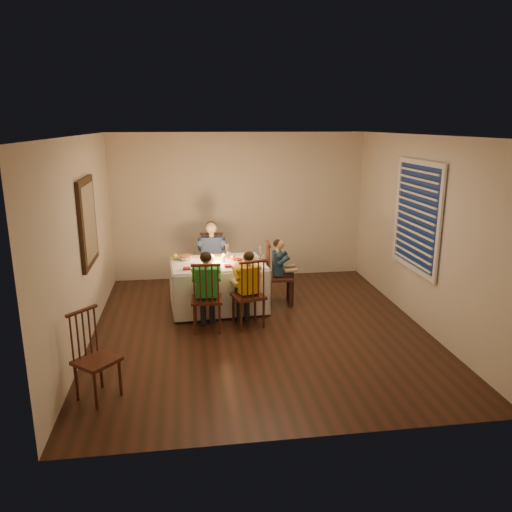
{
  "coord_description": "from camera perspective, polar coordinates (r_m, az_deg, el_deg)",
  "views": [
    {
      "loc": [
        -0.95,
        -6.32,
        2.75
      ],
      "look_at": [
        -0.03,
        0.15,
        1.0
      ],
      "focal_mm": 35.0,
      "sensor_mm": 36.0,
      "label": 1
    }
  ],
  "objects": [
    {
      "name": "adult",
      "position": [
        8.4,
        -4.97,
        -4.21
      ],
      "size": [
        0.46,
        0.42,
        1.21
      ],
      "primitive_type": null,
      "rotation": [
        0.0,
        0.0,
        -0.06
      ],
      "color": "navy",
      "rests_on": "ground"
    },
    {
      "name": "child_yellow",
      "position": [
        7.06,
        -0.88,
        -7.96
      ],
      "size": [
        0.43,
        0.41,
        1.08
      ],
      "primitive_type": null,
      "rotation": [
        0.0,
        0.0,
        3.39
      ],
      "color": "gold",
      "rests_on": "ground"
    },
    {
      "name": "chair_end",
      "position": [
        7.88,
        2.64,
        -5.49
      ],
      "size": [
        0.42,
        0.43,
        1.0
      ],
      "primitive_type": null,
      "rotation": [
        0.0,
        0.0,
        1.5
      ],
      "color": "#32180D",
      "rests_on": "ground"
    },
    {
      "name": "orange_fruit",
      "position": [
        7.56,
        -2.66,
        -0.23
      ],
      "size": [
        0.08,
        0.08,
        0.08
      ],
      "primitive_type": "sphere",
      "color": "orange",
      "rests_on": "dining_table"
    },
    {
      "name": "ground",
      "position": [
        6.96,
        0.39,
        -8.32
      ],
      "size": [
        5.0,
        5.0,
        0.0
      ],
      "primitive_type": "plane",
      "color": "black",
      "rests_on": "ground"
    },
    {
      "name": "child_green",
      "position": [
        6.96,
        -5.54,
        -8.38
      ],
      "size": [
        0.4,
        0.37,
        1.12
      ],
      "primitive_type": null,
      "rotation": [
        0.0,
        0.0,
        3.08
      ],
      "color": "green",
      "rests_on": "ground"
    },
    {
      "name": "setting_green",
      "position": [
        7.18,
        -6.51,
        -1.38
      ],
      "size": [
        0.28,
        0.28,
        0.02
      ],
      "primitive_type": "cylinder",
      "rotation": [
        0.0,
        0.0,
        0.07
      ],
      "color": "silver",
      "rests_on": "dining_table"
    },
    {
      "name": "serving_bowl",
      "position": [
        7.66,
        -7.97,
        -0.23
      ],
      "size": [
        0.26,
        0.26,
        0.06
      ],
      "primitive_type": "imported",
      "rotation": [
        0.0,
        0.0,
        0.06
      ],
      "color": "silver",
      "rests_on": "dining_table"
    },
    {
      "name": "wall_right",
      "position": [
        7.23,
        18.36,
        2.63
      ],
      "size": [
        0.02,
        5.0,
        2.6
      ],
      "primitive_type": "cube",
      "color": "beige",
      "rests_on": "ground"
    },
    {
      "name": "window_blinds",
      "position": [
        7.26,
        17.83,
        4.33
      ],
      "size": [
        0.07,
        1.34,
        1.54
      ],
      "color": "#0C1833",
      "rests_on": "wall_right"
    },
    {
      "name": "chair_extra",
      "position": [
        5.61,
        -17.4,
        -15.16
      ],
      "size": [
        0.53,
        0.53,
        0.94
      ],
      "primitive_type": null,
      "rotation": [
        0.0,
        0.0,
        0.85
      ],
      "color": "#32180D",
      "rests_on": "ground"
    },
    {
      "name": "dining_table",
      "position": [
        7.55,
        -4.38,
        -2.26
      ],
      "size": [
        1.48,
        1.12,
        0.7
      ],
      "rotation": [
        0.0,
        0.0,
        0.07
      ],
      "color": "white",
      "rests_on": "ground"
    },
    {
      "name": "ceiling",
      "position": [
        6.39,
        0.43,
        13.62
      ],
      "size": [
        5.0,
        5.0,
        0.0
      ],
      "primitive_type": "plane",
      "color": "white",
      "rests_on": "wall_back"
    },
    {
      "name": "candle_right",
      "position": [
        7.49,
        -3.74,
        -0.31
      ],
      "size": [
        0.06,
        0.06,
        0.1
      ],
      "primitive_type": "cylinder",
      "color": "silver",
      "rests_on": "dining_table"
    },
    {
      "name": "chair_adult",
      "position": [
        8.4,
        -4.97,
        -4.21
      ],
      "size": [
        0.43,
        0.42,
        1.0
      ],
      "primitive_type": null,
      "rotation": [
        0.0,
        0.0,
        -0.06
      ],
      "color": "#32180D",
      "rests_on": "ground"
    },
    {
      "name": "squash",
      "position": [
        7.7,
        -9.24,
        -0.08
      ],
      "size": [
        0.09,
        0.09,
        0.09
      ],
      "primitive_type": "sphere",
      "color": "yellow",
      "rests_on": "dining_table"
    },
    {
      "name": "wall_back",
      "position": [
        8.99,
        -1.96,
        5.68
      ],
      "size": [
        4.5,
        0.02,
        2.6
      ],
      "primitive_type": "cube",
      "color": "beige",
      "rests_on": "ground"
    },
    {
      "name": "wall_mirror",
      "position": [
        6.86,
        -18.67,
        3.67
      ],
      "size": [
        0.06,
        0.95,
        1.15
      ],
      "color": "black",
      "rests_on": "wall_left"
    },
    {
      "name": "chair_near_right",
      "position": [
        7.06,
        -0.88,
        -7.96
      ],
      "size": [
        0.49,
        0.48,
        1.0
      ],
      "primitive_type": null,
      "rotation": [
        0.0,
        0.0,
        3.39
      ],
      "color": "#32180D",
      "rests_on": "ground"
    },
    {
      "name": "setting_yellow",
      "position": [
        7.27,
        -1.83,
        -1.09
      ],
      "size": [
        0.28,
        0.28,
        0.02
      ],
      "primitive_type": "cylinder",
      "rotation": [
        0.0,
        0.0,
        0.07
      ],
      "color": "silver",
      "rests_on": "dining_table"
    },
    {
      "name": "setting_adult",
      "position": [
        7.75,
        -4.52,
        -0.1
      ],
      "size": [
        0.28,
        0.28,
        0.02
      ],
      "primitive_type": "cylinder",
      "rotation": [
        0.0,
        0.0,
        0.07
      ],
      "color": "silver",
      "rests_on": "dining_table"
    },
    {
      "name": "wall_left",
      "position": [
        6.61,
        -19.26,
        1.45
      ],
      "size": [
        0.02,
        5.0,
        2.6
      ],
      "primitive_type": "cube",
      "color": "beige",
      "rests_on": "ground"
    },
    {
      "name": "setting_teal",
      "position": [
        7.59,
        -0.66,
        -0.38
      ],
      "size": [
        0.28,
        0.28,
        0.02
      ],
      "primitive_type": "cylinder",
      "rotation": [
        0.0,
        0.0,
        0.07
      ],
      "color": "silver",
      "rests_on": "dining_table"
    },
    {
      "name": "chair_near_left",
      "position": [
        6.96,
        -5.54,
        -8.38
      ],
      "size": [
        0.43,
        0.42,
        1.0
      ],
      "primitive_type": null,
      "rotation": [
        0.0,
        0.0,
        3.08
      ],
      "color": "#32180D",
      "rests_on": "ground"
    },
    {
      "name": "child_teal",
      "position": [
        7.88,
        2.64,
        -5.49
      ],
      "size": [
        0.33,
        0.36,
        1.04
      ],
      "primitive_type": null,
      "rotation": [
        0.0,
        0.0,
        1.5
      ],
      "color": "#1A3142",
      "rests_on": "ground"
    },
    {
      "name": "candle_left",
      "position": [
        7.46,
        -5.01,
        -0.39
      ],
      "size": [
        0.06,
        0.06,
        0.1
      ],
      "primitive_type": "cylinder",
      "color": "silver",
      "rests_on": "dining_table"
    }
  ]
}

